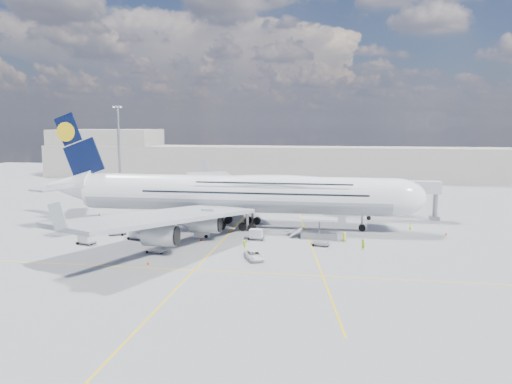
# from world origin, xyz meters

# --- Properties ---
(ground) EXTENTS (300.00, 300.00, 0.00)m
(ground) POSITION_xyz_m (0.00, 0.00, 0.00)
(ground) COLOR gray
(ground) RESTS_ON ground
(taxi_line_main) EXTENTS (0.25, 220.00, 0.01)m
(taxi_line_main) POSITION_xyz_m (0.00, 0.00, 0.01)
(taxi_line_main) COLOR yellow
(taxi_line_main) RESTS_ON ground
(taxi_line_cross) EXTENTS (120.00, 0.25, 0.01)m
(taxi_line_cross) POSITION_xyz_m (0.00, -20.00, 0.01)
(taxi_line_cross) COLOR yellow
(taxi_line_cross) RESTS_ON ground
(taxi_line_diag) EXTENTS (14.16, 99.06, 0.01)m
(taxi_line_diag) POSITION_xyz_m (14.00, 10.00, 0.01)
(taxi_line_diag) COLOR yellow
(taxi_line_diag) RESTS_ON ground
(airliner) EXTENTS (77.26, 79.15, 23.71)m
(airliner) POSITION_xyz_m (0.26, 10.00, 6.87)
(airliner) COLOR white
(airliner) RESTS_ON ground
(jet_bridge) EXTENTS (18.80, 12.10, 8.50)m
(jet_bridge) POSITION_xyz_m (29.81, 20.94, 6.85)
(jet_bridge) COLOR #B7B7BC
(jet_bridge) RESTS_ON ground
(cargo_loader) EXTENTS (8.53, 3.20, 3.67)m
(cargo_loader) POSITION_xyz_m (16.82, 2.89, 1.25)
(cargo_loader) COLOR silver
(cargo_loader) RESTS_ON ground
(light_mast) EXTENTS (3.00, 0.70, 25.50)m
(light_mast) POSITION_xyz_m (-40.00, 45.00, 13.21)
(light_mast) COLOR gray
(light_mast) RESTS_ON ground
(terminal) EXTENTS (180.00, 16.00, 12.00)m
(terminal) POSITION_xyz_m (0.00, 95.00, 6.00)
(terminal) COLOR #B2AD9E
(terminal) RESTS_ON ground
(hangar) EXTENTS (40.00, 22.00, 18.00)m
(hangar) POSITION_xyz_m (-70.00, 100.00, 9.00)
(hangar) COLOR #B2AD9E
(hangar) RESTS_ON ground
(tree_line) EXTENTS (160.00, 6.00, 8.00)m
(tree_line) POSITION_xyz_m (40.00, 140.00, 4.00)
(tree_line) COLOR #193814
(tree_line) RESTS_ON ground
(dolly_row_a) EXTENTS (3.60, 2.63, 2.04)m
(dolly_row_a) POSITION_xyz_m (-22.62, -8.19, 1.10)
(dolly_row_a) COLOR gray
(dolly_row_a) RESTS_ON ground
(dolly_row_b) EXTENTS (3.19, 2.04, 0.44)m
(dolly_row_b) POSITION_xyz_m (-8.78, -11.69, 0.34)
(dolly_row_b) COLOR gray
(dolly_row_b) RESTS_ON ground
(dolly_row_c) EXTENTS (3.70, 2.51, 2.15)m
(dolly_row_c) POSITION_xyz_m (-15.39, -3.23, 1.15)
(dolly_row_c) COLOR gray
(dolly_row_c) RESTS_ON ground
(dolly_back) EXTENTS (3.56, 2.92, 0.46)m
(dolly_back) POSITION_xyz_m (-20.33, -0.64, 0.36)
(dolly_back) COLOR gray
(dolly_back) RESTS_ON ground
(dolly_nose_far) EXTENTS (3.35, 2.52, 0.44)m
(dolly_nose_far) POSITION_xyz_m (17.38, -3.04, 0.34)
(dolly_nose_far) COLOR gray
(dolly_nose_far) RESTS_ON ground
(dolly_nose_near) EXTENTS (3.20, 1.97, 1.92)m
(dolly_nose_near) POSITION_xyz_m (5.82, -0.29, 1.03)
(dolly_nose_near) COLOR gray
(dolly_nose_near) RESTS_ON ground
(baggage_tug) EXTENTS (2.84, 1.55, 1.70)m
(baggage_tug) POSITION_xyz_m (-4.26, 0.01, 0.75)
(baggage_tug) COLOR white
(baggage_tug) RESTS_ON ground
(catering_truck_inner) EXTENTS (6.73, 2.84, 3.96)m
(catering_truck_inner) POSITION_xyz_m (-14.99, 31.13, 1.87)
(catering_truck_inner) COLOR gray
(catering_truck_inner) RESTS_ON ground
(catering_truck_outer) EXTENTS (8.19, 5.96, 4.51)m
(catering_truck_outer) POSITION_xyz_m (-22.07, 42.88, 2.09)
(catering_truck_outer) COLOR gray
(catering_truck_outer) RESTS_ON ground
(service_van) EXTENTS (4.03, 5.34, 1.35)m
(service_van) POSITION_xyz_m (7.59, -13.35, 0.67)
(service_van) COLOR white
(service_van) RESTS_ON ground
(crew_nose) EXTENTS (0.72, 0.75, 1.72)m
(crew_nose) POSITION_xyz_m (34.18, 11.30, 0.86)
(crew_nose) COLOR #E8FF1A
(crew_nose) RESTS_ON ground
(crew_loader) EXTENTS (1.17, 1.16, 1.91)m
(crew_loader) POSITION_xyz_m (24.36, -5.11, 0.96)
(crew_loader) COLOR #B4F81A
(crew_loader) RESTS_ON ground
(crew_wing) EXTENTS (0.61, 1.04, 1.66)m
(crew_wing) POSITION_xyz_m (-9.42, -7.59, 0.83)
(crew_wing) COLOR #A3FA1A
(crew_wing) RESTS_ON ground
(crew_van) EXTENTS (0.92, 0.90, 1.60)m
(crew_van) POSITION_xyz_m (21.46, 1.01, 0.80)
(crew_van) COLOR #EEFD1A
(crew_van) RESTS_ON ground
(crew_tug) EXTENTS (1.14, 0.81, 1.59)m
(crew_tug) POSITION_xyz_m (5.05, -7.48, 0.80)
(crew_tug) COLOR #ABE918
(crew_tug) RESTS_ON ground
(cone_nose) EXTENTS (0.48, 0.48, 0.61)m
(cone_nose) POSITION_xyz_m (40.29, 8.67, 0.29)
(cone_nose) COLOR #EF3E0C
(cone_nose) RESTS_ON ground
(cone_wing_left_inner) EXTENTS (0.38, 0.38, 0.49)m
(cone_wing_left_inner) POSITION_xyz_m (-14.01, 29.59, 0.23)
(cone_wing_left_inner) COLOR #EF3E0C
(cone_wing_left_inner) RESTS_ON ground
(cone_wing_left_outer) EXTENTS (0.48, 0.48, 0.61)m
(cone_wing_left_outer) POSITION_xyz_m (-5.28, 27.21, 0.29)
(cone_wing_left_outer) COLOR #EF3E0C
(cone_wing_left_outer) RESTS_ON ground
(cone_wing_right_inner) EXTENTS (0.50, 0.50, 0.64)m
(cone_wing_right_inner) POSITION_xyz_m (-3.66, -2.73, 0.31)
(cone_wing_right_inner) COLOR #EF3E0C
(cone_wing_right_inner) RESTS_ON ground
(cone_wing_right_outer) EXTENTS (0.44, 0.44, 0.56)m
(cone_wing_right_outer) POSITION_xyz_m (-7.48, -18.42, 0.27)
(cone_wing_right_outer) COLOR #EF3E0C
(cone_wing_right_outer) RESTS_ON ground
(cone_tail) EXTENTS (0.48, 0.48, 0.61)m
(cone_tail) POSITION_xyz_m (-32.63, 16.92, 0.29)
(cone_tail) COLOR #EF3E0C
(cone_tail) RESTS_ON ground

